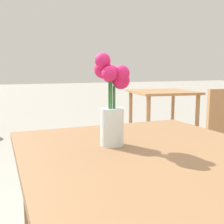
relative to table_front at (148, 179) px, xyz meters
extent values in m
cube|color=brown|center=(0.00, 0.00, 0.09)|extent=(0.86, 0.94, 0.03)
cylinder|color=brown|center=(-0.34, 0.41, -0.28)|extent=(0.05, 0.05, 0.71)
cylinder|color=brown|center=(0.37, 0.39, -0.28)|extent=(0.05, 0.05, 0.71)
cylinder|color=silver|center=(-0.09, 0.11, 0.17)|extent=(0.08, 0.08, 0.13)
cylinder|color=silver|center=(-0.09, 0.11, 0.14)|extent=(0.07, 0.07, 0.07)
cylinder|color=#337038|center=(-0.08, 0.10, 0.21)|extent=(0.01, 0.01, 0.20)
sphere|color=#D11E60|center=(-0.05, 0.10, 0.33)|extent=(0.06, 0.06, 0.06)
cylinder|color=#337038|center=(-0.08, 0.13, 0.22)|extent=(0.01, 0.01, 0.22)
sphere|color=#D11E60|center=(-0.07, 0.15, 0.35)|extent=(0.07, 0.07, 0.07)
cylinder|color=#337038|center=(-0.09, 0.11, 0.23)|extent=(0.01, 0.01, 0.24)
sphere|color=#D11E60|center=(-0.11, 0.13, 0.37)|extent=(0.06, 0.06, 0.06)
cylinder|color=#337038|center=(-0.10, 0.10, 0.25)|extent=(0.01, 0.01, 0.27)
sphere|color=#D11E60|center=(-0.12, 0.10, 0.40)|extent=(0.05, 0.05, 0.05)
cylinder|color=#337038|center=(-0.09, 0.09, 0.23)|extent=(0.01, 0.01, 0.23)
sphere|color=#D11E60|center=(-0.11, 0.07, 0.36)|extent=(0.05, 0.05, 0.05)
cylinder|color=#337038|center=(-0.08, 0.10, 0.23)|extent=(0.01, 0.01, 0.23)
sphere|color=#D11E60|center=(-0.06, 0.08, 0.36)|extent=(0.06, 0.06, 0.06)
cube|color=#9E7047|center=(1.25, 1.13, -0.42)|extent=(0.10, 0.33, 0.43)
cube|color=#9E7047|center=(1.60, 2.29, 0.08)|extent=(0.89, 0.90, 0.03)
cylinder|color=#9E7047|center=(1.22, 2.01, -0.29)|extent=(0.05, 0.05, 0.70)
cylinder|color=#9E7047|center=(1.86, 1.90, -0.29)|extent=(0.05, 0.05, 0.70)
cylinder|color=#9E7047|center=(1.34, 2.67, -0.29)|extent=(0.05, 0.05, 0.70)
cylinder|color=#9E7047|center=(1.97, 2.56, -0.29)|extent=(0.05, 0.05, 0.70)
camera|label=1|loc=(-0.48, -0.78, 0.37)|focal=45.00mm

